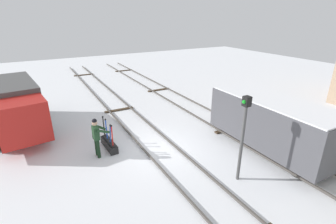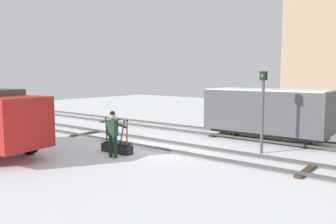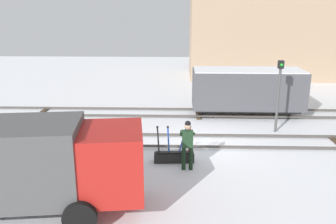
{
  "view_description": "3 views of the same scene",
  "coord_description": "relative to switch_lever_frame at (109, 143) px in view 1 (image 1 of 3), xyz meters",
  "views": [
    {
      "loc": [
        9.34,
        -4.6,
        6.03
      ],
      "look_at": [
        -0.9,
        1.03,
        1.4
      ],
      "focal_mm": 26.51,
      "sensor_mm": 36.0,
      "label": 1
    },
    {
      "loc": [
        9.02,
        -11.52,
        3.24
      ],
      "look_at": [
        -0.9,
        1.03,
        1.49
      ],
      "focal_mm": 35.82,
      "sensor_mm": 36.0,
      "label": 2
    },
    {
      "loc": [
        -1.04,
        -14.7,
        5.6
      ],
      "look_at": [
        -1.59,
        2.22,
        0.78
      ],
      "focal_mm": 38.33,
      "sensor_mm": 36.0,
      "label": 3
    }
  ],
  "objects": [
    {
      "name": "ground_plane",
      "position": [
        1.22,
        2.02,
        -0.25
      ],
      "size": [
        60.0,
        60.0,
        0.0
      ],
      "primitive_type": "plane",
      "color": "white"
    },
    {
      "name": "track_main_line",
      "position": [
        1.22,
        2.02,
        -0.14
      ],
      "size": [
        44.0,
        1.94,
        0.18
      ],
      "color": "#4C4742",
      "rests_on": "ground_plane"
    },
    {
      "name": "track_siding_near",
      "position": [
        1.22,
        6.48,
        -0.14
      ],
      "size": [
        44.0,
        1.94,
        0.18
      ],
      "color": "#4C4742",
      "rests_on": "ground_plane"
    },
    {
      "name": "switch_lever_frame",
      "position": [
        0.0,
        0.0,
        0.0
      ],
      "size": [
        1.54,
        0.44,
        1.45
      ],
      "rotation": [
        0.0,
        0.0,
        0.05
      ],
      "color": "black",
      "rests_on": "ground_plane"
    },
    {
      "name": "rail_worker",
      "position": [
        0.49,
        -0.63,
        0.81
      ],
      "size": [
        0.56,
        0.7,
        1.86
      ],
      "rotation": [
        0.0,
        0.0,
        0.05
      ],
      "color": "black",
      "rests_on": "ground_plane"
    },
    {
      "name": "delivery_truck",
      "position": [
        -4.04,
        -3.71,
        1.31
      ],
      "size": [
        6.53,
        3.05,
        2.68
      ],
      "rotation": [
        0.0,
        0.0,
        0.13
      ],
      "color": "#B21E19",
      "rests_on": "ground_plane"
    },
    {
      "name": "signal_post",
      "position": [
        4.78,
        3.71,
        1.86
      ],
      "size": [
        0.24,
        0.32,
        3.4
      ],
      "color": "#4C4C4C",
      "rests_on": "ground_plane"
    },
    {
      "name": "freight_car_back_track",
      "position": [
        3.86,
        6.48,
        1.21
      ],
      "size": [
        5.92,
        2.32,
        2.56
      ],
      "rotation": [
        0.0,
        0.0,
        -0.01
      ],
      "color": "#2D2B28",
      "rests_on": "ground_plane"
    }
  ]
}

